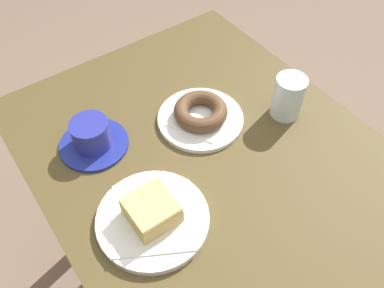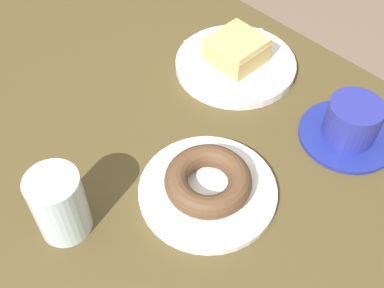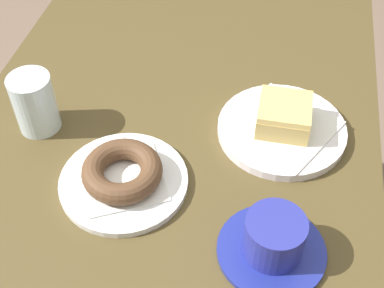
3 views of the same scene
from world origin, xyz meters
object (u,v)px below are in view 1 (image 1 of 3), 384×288
water_glass (288,97)px  plate_chocolate_ring (200,119)px  donut_chocolate_ring (201,111)px  donut_glazed_square (151,210)px  coffee_cup (92,136)px  plate_glazed_square (153,219)px

water_glass → plate_chocolate_ring: bearing=-118.5°
donut_chocolate_ring → water_glass: (0.10, 0.18, 0.02)m
plate_chocolate_ring → donut_glazed_square: bearing=-55.3°
donut_chocolate_ring → water_glass: 0.20m
donut_glazed_square → water_glass: (-0.06, 0.41, 0.01)m
coffee_cup → donut_chocolate_ring: bearing=72.0°
plate_chocolate_ring → water_glass: water_glass is taller
plate_glazed_square → plate_chocolate_ring: (-0.16, 0.23, -0.00)m
donut_glazed_square → coffee_cup: coffee_cup is taller
plate_chocolate_ring → coffee_cup: (-0.08, -0.24, 0.02)m
plate_glazed_square → donut_chocolate_ring: donut_chocolate_ring is taller
donut_chocolate_ring → coffee_cup: 0.25m
donut_glazed_square → coffee_cup: 0.24m
donut_chocolate_ring → coffee_cup: (-0.08, -0.24, -0.00)m
plate_glazed_square → water_glass: water_glass is taller
donut_chocolate_ring → donut_glazed_square: bearing=-55.3°
plate_glazed_square → donut_chocolate_ring: size_ratio=1.75×
plate_glazed_square → coffee_cup: (-0.24, -0.01, 0.02)m
plate_chocolate_ring → water_glass: bearing=61.5°
plate_chocolate_ring → coffee_cup: coffee_cup is taller
donut_glazed_square → plate_chocolate_ring: size_ratio=0.43×
donut_chocolate_ring → coffee_cup: bearing=-108.0°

